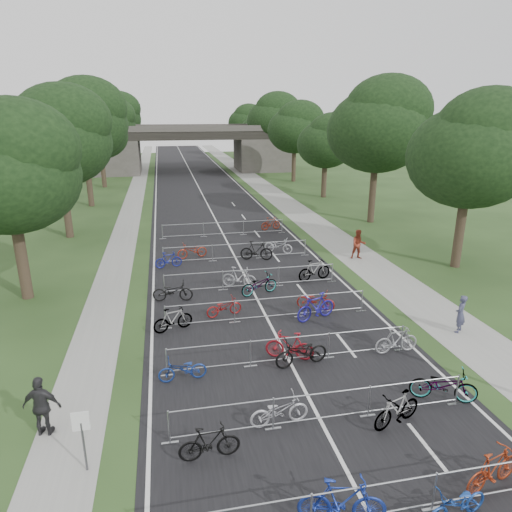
# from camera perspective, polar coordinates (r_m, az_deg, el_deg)

# --- Properties ---
(road) EXTENTS (11.00, 140.00, 0.01)m
(road) POSITION_cam_1_polar(r_m,az_deg,el_deg) (58.47, -7.23, 8.60)
(road) COLOR black
(road) RESTS_ON ground
(sidewalk_right) EXTENTS (3.00, 140.00, 0.01)m
(sidewalk_right) POSITION_cam_1_polar(r_m,az_deg,el_deg) (59.60, 0.55, 8.91)
(sidewalk_right) COLOR gray
(sidewalk_right) RESTS_ON ground
(sidewalk_left) EXTENTS (2.00, 140.00, 0.01)m
(sidewalk_left) POSITION_cam_1_polar(r_m,az_deg,el_deg) (58.40, -14.65, 8.16)
(sidewalk_left) COLOR gray
(sidewalk_left) RESTS_ON ground
(lane_markings) EXTENTS (0.12, 140.00, 0.00)m
(lane_markings) POSITION_cam_1_polar(r_m,az_deg,el_deg) (58.47, -7.23, 8.59)
(lane_markings) COLOR silver
(lane_markings) RESTS_ON ground
(overpass_bridge) EXTENTS (31.00, 8.00, 7.05)m
(overpass_bridge) POSITION_cam_1_polar(r_m,az_deg,el_deg) (72.93, -8.32, 13.15)
(overpass_bridge) COLOR #46433F
(overpass_bridge) RESTS_ON ground
(park_sign) EXTENTS (0.45, 0.06, 1.83)m
(park_sign) POSITION_cam_1_polar(r_m,az_deg,el_deg) (13.45, -20.94, -19.70)
(park_sign) COLOR #4C4C51
(park_sign) RESTS_ON ground
(tree_left_0) EXTENTS (6.72, 6.72, 10.25)m
(tree_left_0) POSITION_cam_1_polar(r_m,az_deg,el_deg) (24.69, -28.47, 9.38)
(tree_left_0) COLOR #33261C
(tree_left_0) RESTS_ON ground
(tree_right_0) EXTENTS (7.17, 7.17, 10.93)m
(tree_right_0) POSITION_cam_1_polar(r_m,az_deg,el_deg) (29.37, 25.52, 11.67)
(tree_right_0) COLOR #33261C
(tree_right_0) RESTS_ON ground
(tree_left_1) EXTENTS (7.56, 7.56, 11.53)m
(tree_left_1) POSITION_cam_1_polar(r_m,az_deg,el_deg) (36.25, -23.42, 13.38)
(tree_left_1) COLOR #33261C
(tree_left_1) RESTS_ON ground
(tree_right_1) EXTENTS (8.18, 8.18, 12.47)m
(tree_right_1) POSITION_cam_1_polar(r_m,az_deg,el_deg) (39.59, 15.16, 15.32)
(tree_right_1) COLOR #33261C
(tree_right_1) RESTS_ON ground
(tree_left_2) EXTENTS (8.40, 8.40, 12.81)m
(tree_left_2) POSITION_cam_1_polar(r_m,az_deg,el_deg) (48.04, -20.76, 15.40)
(tree_left_2) COLOR #33261C
(tree_left_2) RESTS_ON ground
(tree_right_2) EXTENTS (6.16, 6.16, 9.39)m
(tree_right_2) POSITION_cam_1_polar(r_m,az_deg,el_deg) (50.72, 8.86, 13.91)
(tree_right_2) COLOR #33261C
(tree_right_2) RESTS_ON ground
(tree_left_3) EXTENTS (6.72, 6.72, 10.25)m
(tree_left_3) POSITION_cam_1_polar(r_m,az_deg,el_deg) (59.98, -18.89, 14.28)
(tree_left_3) COLOR #33261C
(tree_left_3) RESTS_ON ground
(tree_right_3) EXTENTS (7.17, 7.17, 10.93)m
(tree_right_3) POSITION_cam_1_polar(r_m,az_deg,el_deg) (62.06, 4.97, 15.62)
(tree_right_3) COLOR #33261C
(tree_right_3) RESTS_ON ground
(tree_left_4) EXTENTS (7.56, 7.56, 11.53)m
(tree_left_4) POSITION_cam_1_polar(r_m,az_deg,el_deg) (71.88, -17.84, 15.46)
(tree_left_4) COLOR #33261C
(tree_left_4) RESTS_ON ground
(tree_right_4) EXTENTS (8.18, 8.18, 12.47)m
(tree_right_4) POSITION_cam_1_polar(r_m,az_deg,el_deg) (73.62, 2.26, 16.76)
(tree_right_4) COLOR #33261C
(tree_right_4) RESTS_ON ground
(tree_left_5) EXTENTS (8.40, 8.40, 12.81)m
(tree_left_5) POSITION_cam_1_polar(r_m,az_deg,el_deg) (83.81, -17.08, 16.30)
(tree_left_5) COLOR #33261C
(tree_left_5) RESTS_ON ground
(tree_right_5) EXTENTS (6.16, 6.16, 9.39)m
(tree_right_5) POSITION_cam_1_polar(r_m,az_deg,el_deg) (85.37, 0.26, 15.60)
(tree_right_5) COLOR #33261C
(tree_right_5) RESTS_ON ground
(tree_left_6) EXTENTS (6.72, 6.72, 10.25)m
(tree_left_6) POSITION_cam_1_polar(r_m,az_deg,el_deg) (95.81, -16.38, 15.48)
(tree_left_6) COLOR #33261C
(tree_left_6) RESTS_ON ground
(tree_right_6) EXTENTS (7.17, 7.17, 10.93)m
(tree_right_6) POSITION_cam_1_polar(r_m,az_deg,el_deg) (97.12, -1.25, 16.44)
(tree_right_6) COLOR #33261C
(tree_right_6) RESTS_ON ground
(barrier_row_0) EXTENTS (9.70, 0.08, 1.10)m
(barrier_row_0) POSITION_cam_1_polar(r_m,az_deg,el_deg) (12.30, 14.56, -27.63)
(barrier_row_0) COLOR #9B9EA3
(barrier_row_0) RESTS_ON ground
(barrier_row_1) EXTENTS (9.70, 0.08, 1.10)m
(barrier_row_1) POSITION_cam_1_polar(r_m,az_deg,el_deg) (14.79, 8.26, -18.22)
(barrier_row_1) COLOR #9B9EA3
(barrier_row_1) RESTS_ON ground
(barrier_row_2) EXTENTS (9.70, 0.08, 1.10)m
(barrier_row_2) POSITION_cam_1_polar(r_m,az_deg,el_deg) (17.67, 4.30, -11.58)
(barrier_row_2) COLOR #9B9EA3
(barrier_row_2) RESTS_ON ground
(barrier_row_3) EXTENTS (9.70, 0.08, 1.10)m
(barrier_row_3) POSITION_cam_1_polar(r_m,az_deg,el_deg) (20.95, 1.48, -6.61)
(barrier_row_3) COLOR #9B9EA3
(barrier_row_3) RESTS_ON ground
(barrier_row_4) EXTENTS (9.70, 0.08, 1.10)m
(barrier_row_4) POSITION_cam_1_polar(r_m,az_deg,el_deg) (24.57, -0.62, -2.83)
(barrier_row_4) COLOR #9B9EA3
(barrier_row_4) RESTS_ON ground
(barrier_row_5) EXTENTS (9.70, 0.08, 1.10)m
(barrier_row_5) POSITION_cam_1_polar(r_m,az_deg,el_deg) (29.23, -2.48, 0.55)
(barrier_row_5) COLOR #9B9EA3
(barrier_row_5) RESTS_ON ground
(barrier_row_6) EXTENTS (9.70, 0.08, 1.10)m
(barrier_row_6) POSITION_cam_1_polar(r_m,az_deg,el_deg) (34.95, -4.06, 3.41)
(barrier_row_6) COLOR #9B9EA3
(barrier_row_6) RESTS_ON ground
(bike_1) EXTENTS (2.14, 1.08, 1.24)m
(bike_1) POSITION_cam_1_polar(r_m,az_deg,el_deg) (12.05, 10.72, -27.95)
(bike_1) COLOR navy
(bike_1) RESTS_ON ground
(bike_2) EXTENTS (1.79, 0.91, 0.90)m
(bike_2) POSITION_cam_1_polar(r_m,az_deg,el_deg) (12.95, 23.91, -26.57)
(bike_2) COLOR #1B4195
(bike_2) RESTS_ON ground
(bike_3) EXTENTS (1.97, 1.03, 1.14)m
(bike_3) POSITION_cam_1_polar(r_m,az_deg,el_deg) (14.01, 27.50, -22.59)
(bike_3) COLOR maroon
(bike_3) RESTS_ON ground
(bike_4) EXTENTS (1.73, 0.55, 1.03)m
(bike_4) POSITION_cam_1_polar(r_m,az_deg,el_deg) (13.53, -5.84, -22.24)
(bike_4) COLOR black
(bike_4) RESTS_ON ground
(bike_5) EXTENTS (1.90, 0.80, 0.97)m
(bike_5) POSITION_cam_1_polar(r_m,az_deg,el_deg) (14.64, 2.92, -18.75)
(bike_5) COLOR #B2B1B9
(bike_5) RESTS_ON ground
(bike_6) EXTENTS (1.92, 1.10, 1.11)m
(bike_6) POSITION_cam_1_polar(r_m,az_deg,el_deg) (15.17, 17.21, -17.83)
(bike_6) COLOR #9B9EA3
(bike_6) RESTS_ON ground
(bike_7) EXTENTS (2.27, 1.56, 1.13)m
(bike_7) POSITION_cam_1_polar(r_m,az_deg,el_deg) (16.75, 22.40, -14.72)
(bike_7) COLOR #9B9EA3
(bike_7) RESTS_ON ground
(bike_8) EXTENTS (1.75, 0.70, 0.90)m
(bike_8) POSITION_cam_1_polar(r_m,az_deg,el_deg) (16.80, -9.17, -13.83)
(bike_8) COLOR navy
(bike_8) RESTS_ON ground
(bike_9) EXTENTS (1.95, 1.24, 1.14)m
(bike_9) POSITION_cam_1_polar(r_m,az_deg,el_deg) (17.88, 4.23, -11.12)
(bike_9) COLOR maroon
(bike_9) RESTS_ON ground
(bike_10) EXTENTS (2.19, 1.04, 1.10)m
(bike_10) POSITION_cam_1_polar(r_m,az_deg,el_deg) (17.50, 5.73, -11.92)
(bike_10) COLOR black
(bike_10) RESTS_ON ground
(bike_11) EXTENTS (1.83, 0.57, 1.09)m
(bike_11) POSITION_cam_1_polar(r_m,az_deg,el_deg) (19.08, 17.15, -10.04)
(bike_11) COLOR #929499
(bike_11) RESTS_ON ground
(bike_12) EXTENTS (1.86, 1.06, 1.07)m
(bike_12) POSITION_cam_1_polar(r_m,az_deg,el_deg) (20.27, -10.34, -7.81)
(bike_12) COLOR #9B9EA3
(bike_12) RESTS_ON ground
(bike_13) EXTENTS (1.81, 0.98, 0.90)m
(bike_13) POSITION_cam_1_polar(r_m,az_deg,el_deg) (21.40, -4.02, -6.38)
(bike_13) COLOR maroon
(bike_13) RESTS_ON ground
(bike_14) EXTENTS (2.17, 1.27, 1.26)m
(bike_14) POSITION_cam_1_polar(r_m,az_deg,el_deg) (21.10, 7.49, -6.33)
(bike_14) COLOR #1F1A92
(bike_14) RESTS_ON ground
(bike_15) EXTENTS (1.92, 1.42, 0.96)m
(bike_15) POSITION_cam_1_polar(r_m,az_deg,el_deg) (22.15, 7.48, -5.54)
(bike_15) COLOR maroon
(bike_15) RESTS_ON ground
(bike_16) EXTENTS (2.08, 0.96, 1.05)m
(bike_16) POSITION_cam_1_polar(r_m,az_deg,el_deg) (23.30, -10.37, -4.36)
(bike_16) COLOR black
(bike_16) RESTS_ON ground
(bike_17) EXTENTS (1.99, 1.24, 1.16)m
(bike_17) POSITION_cam_1_polar(r_m,az_deg,el_deg) (24.64, -2.13, -2.70)
(bike_17) COLOR #98999F
(bike_17) RESTS_ON ground
(bike_18) EXTENTS (2.22, 1.37, 1.10)m
(bike_18) POSITION_cam_1_polar(r_m,az_deg,el_deg) (23.73, 0.39, -3.59)
(bike_18) COLOR #9B9EA3
(bike_18) RESTS_ON ground
(bike_19) EXTENTS (2.11, 1.01, 1.22)m
(bike_19) POSITION_cam_1_polar(r_m,az_deg,el_deg) (25.85, 7.32, -1.77)
(bike_19) COLOR #9B9EA3
(bike_19) RESTS_ON ground
(bike_20) EXTENTS (1.70, 0.73, 0.99)m
(bike_20) POSITION_cam_1_polar(r_m,az_deg,el_deg) (28.25, -10.89, -0.49)
(bike_20) COLOR navy
(bike_20) RESTS_ON ground
(bike_21) EXTENTS (2.07, 1.12, 1.03)m
(bike_21) POSITION_cam_1_polar(r_m,az_deg,el_deg) (29.82, -7.97, 0.69)
(bike_21) COLOR maroon
(bike_21) RESTS_ON ground
(bike_22) EXTENTS (2.16, 1.14, 1.25)m
(bike_22) POSITION_cam_1_polar(r_m,az_deg,el_deg) (29.12, 0.06, 0.66)
(bike_22) COLOR black
(bike_22) RESTS_ON ground
(bike_23) EXTENTS (2.02, 1.62, 1.03)m
(bike_23) POSITION_cam_1_polar(r_m,az_deg,el_deg) (30.66, 2.81, 1.31)
(bike_23) COLOR silver
(bike_23) RESTS_ON ground
(bike_27) EXTENTS (1.79, 0.93, 1.04)m
(bike_27) POSITION_cam_1_polar(r_m,az_deg,el_deg) (36.64, 1.85, 4.07)
(bike_27) COLOR maroon
(bike_27) RESTS_ON ground
(pedestrian_a) EXTENTS (0.73, 0.71, 1.69)m
(pedestrian_a) POSITION_cam_1_polar(r_m,az_deg,el_deg) (21.59, 24.19, -6.64)
(pedestrian_a) COLOR #3A3C57
(pedestrian_a) RESTS_ON ground
(pedestrian_b) EXTENTS (1.04, 0.87, 1.92)m
(pedestrian_b) POSITION_cam_1_polar(r_m,az_deg,el_deg) (30.02, 12.69, 1.41)
(pedestrian_b) COLOR maroon
(pedestrian_b) RESTS_ON ground
(pedestrian_c) EXTENTS (1.19, 0.68, 1.91)m
(pedestrian_c) POSITION_cam_1_polar(r_m,az_deg,el_deg) (15.32, -25.18, -16.67)
(pedestrian_c) COLOR #2A2A2C
(pedestrian_c) RESTS_ON ground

